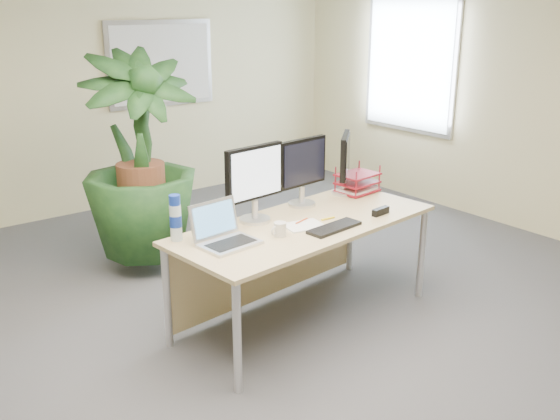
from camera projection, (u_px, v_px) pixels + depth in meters
floor at (302, 381)px, 3.82m from camera, size 8.00×8.00×0.00m
back_wall at (55, 90)px, 6.39m from camera, size 7.00×0.04×2.70m
whiteboard at (161, 64)px, 7.00m from camera, size 1.30×0.04×0.95m
window at (410, 63)px, 7.06m from camera, size 0.04×1.30×1.55m
desk at (294, 240)px, 4.45m from camera, size 2.02×1.02×0.75m
floor_plant at (142, 185)px, 5.22m from camera, size 0.89×0.89×1.50m
monitor_left at (255, 179)px, 4.26m from camera, size 0.48×0.22×0.54m
monitor_right at (302, 168)px, 4.61m from camera, size 0.46×0.21×0.51m
monitor_dark at (345, 160)px, 4.90m from camera, size 0.34×0.32×0.48m
laptop at (223, 234)px, 3.94m from camera, size 0.39×0.35×0.26m
keyboard at (334, 228)px, 4.20m from camera, size 0.43×0.18×0.02m
coffee_mug at (280, 229)px, 4.06m from camera, size 0.12×0.08×0.09m
spiral_notebook at (304, 226)px, 4.25m from camera, size 0.29×0.24×0.01m
orange_pen at (302, 221)px, 4.31m from camera, size 0.13×0.05×0.01m
yellow_highlighter at (328, 218)px, 4.39m from camera, size 0.11×0.02×0.01m
water_bottle at (176, 219)px, 3.96m from camera, size 0.08×0.08×0.30m
letter_tray at (357, 184)px, 5.00m from camera, size 0.34×0.27×0.15m
stapler at (381, 211)px, 4.48m from camera, size 0.16×0.06×0.05m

